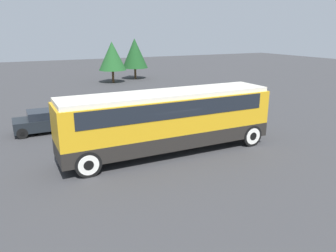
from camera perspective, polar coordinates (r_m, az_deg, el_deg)
ground_plane at (r=17.14m, az=0.00°, el=-4.64°), size 120.00×120.00×0.00m
tour_bus at (r=16.58m, az=0.30°, el=1.70°), size 11.05×2.50×3.21m
parked_car_near at (r=21.80m, az=-19.87°, el=0.89°), size 4.36×1.86×1.39m
parked_car_mid at (r=27.08m, az=1.99°, el=4.78°), size 4.28×1.88×1.48m
tree_left at (r=43.59m, az=-5.81°, el=12.49°), size 3.32×3.32×5.18m
tree_center at (r=40.68m, az=-9.71°, el=11.93°), size 3.30×3.30×4.88m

